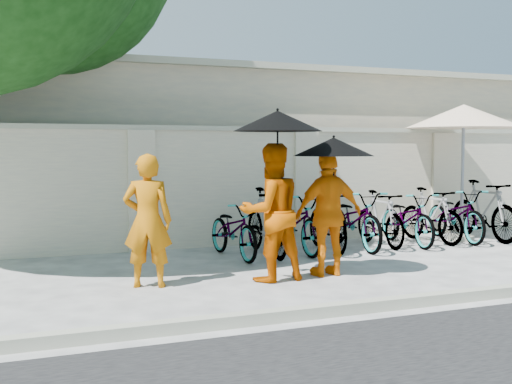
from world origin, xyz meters
name	(u,v)px	position (x,y,z in m)	size (l,w,h in m)	color
ground	(271,283)	(0.00, 0.00, 0.00)	(80.00, 80.00, 0.00)	silver
kerb	(336,309)	(0.00, -1.70, 0.06)	(40.00, 0.16, 0.12)	#A0A18C
compound_wall	(251,188)	(1.00, 3.20, 1.00)	(20.00, 0.30, 2.00)	beige
building_behind	(232,152)	(2.00, 7.00, 1.60)	(14.00, 6.00, 3.20)	beige
monk_left	(148,221)	(-1.49, 0.35, 0.82)	(0.60, 0.39, 1.64)	#B96406
monk_center	(271,212)	(0.06, 0.13, 0.88)	(0.86, 0.67, 1.77)	#B94A00
parasol_center	(278,121)	(0.11, 0.05, 2.05)	(1.13, 1.13, 1.18)	black
monk_right	(329,214)	(0.90, 0.13, 0.83)	(0.97, 0.41, 1.66)	orange
parasol_right	(334,147)	(0.92, 0.05, 1.72)	(1.06, 1.06, 0.90)	black
patio_umbrella	(464,118)	(4.73, 2.09, 2.25)	(2.41, 2.41, 2.50)	#A0A18C
bike_0	(234,230)	(0.20, 1.91, 0.44)	(0.58, 1.68, 0.88)	gray
bike_1	(267,222)	(0.75, 1.91, 0.54)	(0.50, 1.79, 1.07)	gray
bike_2	(295,223)	(1.30, 2.03, 0.49)	(0.65, 1.85, 0.97)	gray
bike_3	(327,221)	(1.85, 1.93, 0.51)	(0.48, 1.69, 1.02)	gray
bike_4	(355,220)	(2.39, 1.98, 0.50)	(0.66, 1.88, 0.99)	gray
bike_5	(380,219)	(2.94, 2.05, 0.48)	(0.45, 1.61, 0.97)	gray
bike_6	(408,219)	(3.49, 2.02, 0.46)	(0.62, 1.77, 0.93)	gray
bike_7	(431,215)	(4.04, 2.09, 0.49)	(0.46, 1.64, 0.99)	gray
bike_8	(456,215)	(4.59, 2.07, 0.48)	(0.64, 1.83, 0.96)	gray
bike_9	(484,210)	(5.14, 1.97, 0.55)	(0.52, 1.85, 1.11)	gray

